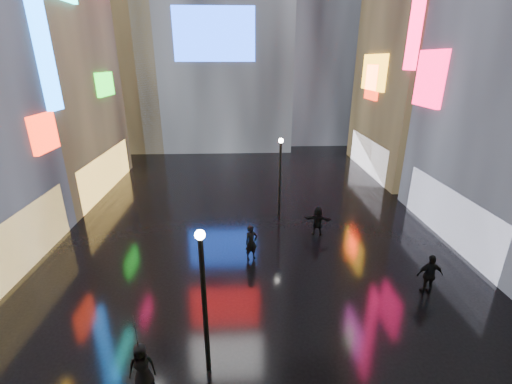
{
  "coord_description": "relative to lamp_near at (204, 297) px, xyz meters",
  "views": [
    {
      "loc": [
        -0.53,
        0.04,
        9.62
      ],
      "look_at": [
        0.0,
        12.0,
        5.0
      ],
      "focal_mm": 24.0,
      "sensor_mm": 36.0,
      "label": 1
    }
  ],
  "objects": [
    {
      "name": "ground",
      "position": [
        1.73,
        11.39,
        -2.94
      ],
      "size": [
        140.0,
        140.0,
        0.0
      ],
      "primitive_type": "plane",
      "color": "black",
      "rests_on": "ground"
    },
    {
      "name": "building_left_far",
      "position": [
        -14.25,
        17.4,
        8.04
      ],
      "size": [
        10.28,
        12.0,
        22.0
      ],
      "color": "black",
      "rests_on": "ground"
    },
    {
      "name": "building_right_far",
      "position": [
        17.7,
        21.39,
        11.03
      ],
      "size": [
        10.28,
        12.0,
        28.0
      ],
      "color": "black",
      "rests_on": "ground"
    },
    {
      "name": "tower_flank_left",
      "position": [
        -12.27,
        33.39,
        10.06
      ],
      "size": [
        10.0,
        10.0,
        26.0
      ],
      "primitive_type": "cube",
      "color": "black",
      "rests_on": "ground"
    },
    {
      "name": "lamp_near",
      "position": [
        0.0,
        0.0,
        0.0
      ],
      "size": [
        0.3,
        0.3,
        5.2
      ],
      "color": "black",
      "rests_on": "ground"
    },
    {
      "name": "lamp_far",
      "position": [
        3.62,
        11.9,
        0.0
      ],
      "size": [
        0.3,
        0.3,
        5.2
      ],
      "color": "black",
      "rests_on": "ground"
    },
    {
      "name": "pedestrian_3",
      "position": [
        9.28,
        3.61,
        -2.0
      ],
      "size": [
        1.12,
        0.5,
        1.89
      ],
      "primitive_type": "imported",
      "rotation": [
        0.0,
        0.0,
        3.11
      ],
      "color": "black",
      "rests_on": "ground"
    },
    {
      "name": "pedestrian_4",
      "position": [
        -1.96,
        -0.53,
        -2.13
      ],
      "size": [
        0.86,
        0.62,
        1.64
      ],
      "primitive_type": "imported",
      "rotation": [
        0.0,
        0.0,
        0.14
      ],
      "color": "black",
      "rests_on": "ground"
    },
    {
      "name": "pedestrian_5",
      "position": [
        5.59,
        9.24,
        -2.07
      ],
      "size": [
        1.7,
        0.89,
        1.75
      ],
      "primitive_type": "imported",
      "rotation": [
        0.0,
        0.0,
        2.9
      ],
      "color": "black",
      "rests_on": "ground"
    },
    {
      "name": "pedestrian_6",
      "position": [
        1.63,
        6.77,
        -2.01
      ],
      "size": [
        0.81,
        0.7,
        1.88
      ],
      "primitive_type": "imported",
      "rotation": [
        0.0,
        0.0,
        0.44
      ],
      "color": "black",
      "rests_on": "ground"
    },
    {
      "name": "umbrella_2",
      "position": [
        -1.96,
        -0.53,
        -0.85
      ],
      "size": [
        1.34,
        1.34,
        0.92
      ],
      "primitive_type": "imported",
      "rotation": [
        0.0,
        0.0,
        1.14
      ],
      "color": "black",
      "rests_on": "pedestrian_4"
    }
  ]
}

